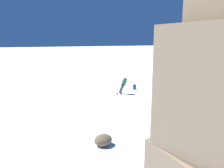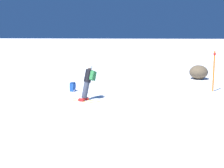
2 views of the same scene
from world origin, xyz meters
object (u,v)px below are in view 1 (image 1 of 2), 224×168
at_px(exposed_boulder_1, 103,140).
at_px(trail_marker, 202,93).
at_px(spare_backpack, 135,87).
at_px(skier, 123,84).

bearing_deg(exposed_boulder_1, trail_marker, -166.85).
bearing_deg(spare_backpack, trail_marker, 111.90).
bearing_deg(trail_marker, spare_backpack, -83.33).
bearing_deg(skier, spare_backpack, -125.62).
bearing_deg(spare_backpack, skier, 47.76).
distance_m(skier, exposed_boulder_1, 10.08).
bearing_deg(skier, exposed_boulder_1, 78.30).
xyz_separation_m(skier, exposed_boulder_1, (5.56, 8.39, -0.66)).
height_order(skier, exposed_boulder_1, skier).
height_order(exposed_boulder_1, trail_marker, trail_marker).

